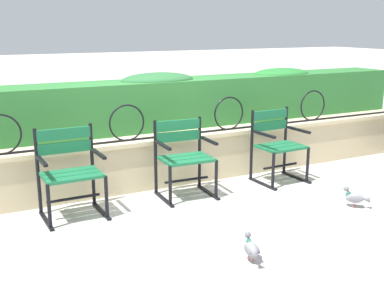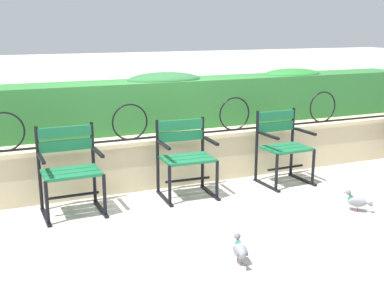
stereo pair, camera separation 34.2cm
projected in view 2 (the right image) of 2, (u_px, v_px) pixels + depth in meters
name	position (u px, v px, depth m)	size (l,w,h in m)	color
ground_plane	(196.00, 206.00, 5.24)	(60.00, 60.00, 0.00)	#BCB7AD
stone_wall	(167.00, 159.00, 5.94)	(7.81, 0.41, 0.59)	#C6B289
iron_arch_fence	(138.00, 125.00, 5.61)	(7.27, 0.02, 0.42)	black
hedge_row	(151.00, 103.00, 6.20)	(7.66, 0.61, 0.71)	#2D7033
park_chair_left	(70.00, 168.00, 4.97)	(0.60, 0.53, 0.89)	#19663D
park_chair_centre	(185.00, 155.00, 5.49)	(0.61, 0.55, 0.85)	#19663D
park_chair_right	(283.00, 145.00, 5.95)	(0.59, 0.54, 0.87)	#19663D
pigeon_near_chairs	(357.00, 201.00, 5.07)	(0.23, 0.23, 0.22)	gray
pigeon_far_side	(240.00, 250.00, 3.96)	(0.14, 0.29, 0.22)	gray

